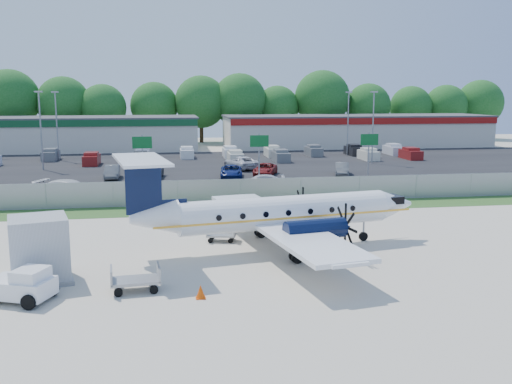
{
  "coord_description": "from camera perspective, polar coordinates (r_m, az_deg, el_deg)",
  "views": [
    {
      "loc": [
        -5.85,
        -30.83,
        8.72
      ],
      "look_at": [
        0.0,
        6.0,
        2.3
      ],
      "focal_mm": 40.0,
      "sensor_mm": 36.0,
      "label": 1
    }
  ],
  "objects": [
    {
      "name": "baggage_cart_near",
      "position": [
        34.31,
        -3.48,
        -4.25
      ],
      "size": [
        1.9,
        1.38,
        0.9
      ],
      "color": "gray",
      "rests_on": "ground"
    },
    {
      "name": "cone_port_wing",
      "position": [
        25.1,
        -5.56,
        -9.91
      ],
      "size": [
        0.43,
        0.43,
        0.6
      ],
      "color": "#DE4807",
      "rests_on": "ground"
    },
    {
      "name": "cone_starboard_wing",
      "position": [
        40.56,
        4.47,
        -2.3
      ],
      "size": [
        0.4,
        0.4,
        0.56
      ],
      "color": "#DE4807",
      "rests_on": "ground"
    },
    {
      "name": "access_road",
      "position": [
        50.92,
        -2.29,
        -0.09
      ],
      "size": [
        170.0,
        8.0,
        0.02
      ],
      "primitive_type": "cube",
      "color": "black",
      "rests_on": "ground"
    },
    {
      "name": "parked_car_d",
      "position": [
        62.1,
        0.92,
        1.69
      ],
      "size": [
        3.58,
        5.12,
        1.3
      ],
      "primitive_type": "imported",
      "rotation": [
        0.0,
        0.0,
        -0.34
      ],
      "color": "maroon",
      "rests_on": "ground"
    },
    {
      "name": "road_car_mid",
      "position": [
        53.02,
        0.39,
        0.3
      ],
      "size": [
        4.77,
        2.43,
        1.33
      ],
      "primitive_type": "imported",
      "rotation": [
        0.0,
        0.0,
        -1.7
      ],
      "color": "silver",
      "rests_on": "ground"
    },
    {
      "name": "parked_car_a",
      "position": [
        61.49,
        -14.17,
        1.31
      ],
      "size": [
        1.61,
        4.28,
        1.4
      ],
      "primitive_type": "imported",
      "rotation": [
        0.0,
        0.0,
        0.03
      ],
      "color": "#595B5E",
      "rests_on": "ground"
    },
    {
      "name": "service_container",
      "position": [
        28.74,
        -20.84,
        -5.57
      ],
      "size": [
        3.37,
        3.37,
        3.08
      ],
      "color": "#B4B7BB",
      "rests_on": "ground"
    },
    {
      "name": "building_east",
      "position": [
        98.31,
        9.95,
        6.07
      ],
      "size": [
        44.4,
        12.4,
        5.24
      ],
      "color": "silver",
      "rests_on": "ground"
    },
    {
      "name": "aircraft",
      "position": [
        32.23,
        2.25,
        -2.07
      ],
      "size": [
        17.88,
        17.54,
        5.46
      ],
      "color": "white",
      "rests_on": "ground"
    },
    {
      "name": "far_parking_rows",
      "position": [
        76.56,
        -4.59,
        3.19
      ],
      "size": [
        56.0,
        10.0,
        1.6
      ],
      "primitive_type": null,
      "color": "gray",
      "rests_on": "ground"
    },
    {
      "name": "pushback_tug",
      "position": [
        26.49,
        -22.3,
        -8.63
      ],
      "size": [
        3.11,
        2.74,
        1.45
      ],
      "color": "white",
      "rests_on": "ground"
    },
    {
      "name": "light_pole_sw",
      "position": [
        80.17,
        -19.32,
        6.73
      ],
      "size": [
        0.9,
        0.35,
        9.09
      ],
      "color": "gray",
      "rests_on": "ground"
    },
    {
      "name": "perimeter_fence",
      "position": [
        45.87,
        -1.57,
        0.08
      ],
      "size": [
        120.0,
        0.06,
        1.99
      ],
      "color": "gray",
      "rests_on": "ground"
    },
    {
      "name": "parked_car_f",
      "position": [
        66.86,
        -10.84,
        2.1
      ],
      "size": [
        3.36,
        5.34,
        1.7
      ],
      "primitive_type": "imported",
      "rotation": [
        0.0,
        0.0,
        3.44
      ],
      "color": "silver",
      "rests_on": "ground"
    },
    {
      "name": "sign_right",
      "position": [
        57.52,
        11.24,
        4.48
      ],
      "size": [
        1.8,
        0.26,
        5.0
      ],
      "color": "gray",
      "rests_on": "ground"
    },
    {
      "name": "parking_lot",
      "position": [
        71.6,
        -4.28,
        2.75
      ],
      "size": [
        170.0,
        32.0,
        0.02
      ],
      "primitive_type": "cube",
      "color": "black",
      "rests_on": "ground"
    },
    {
      "name": "ground",
      "position": [
        32.57,
        1.66,
        -5.76
      ],
      "size": [
        170.0,
        170.0,
        0.0
      ],
      "primitive_type": "plane",
      "color": "beige",
      "rests_on": "ground"
    },
    {
      "name": "light_pole_nw",
      "position": [
        70.36,
        -20.75,
        6.3
      ],
      "size": [
        0.9,
        0.35,
        9.09
      ],
      "color": "gray",
      "rests_on": "ground"
    },
    {
      "name": "road_car_west",
      "position": [
        49.88,
        -18.04,
        -0.79
      ],
      "size": [
        6.26,
        4.42,
        1.68
      ],
      "primitive_type": "imported",
      "rotation": [
        0.0,
        0.0,
        1.17
      ],
      "color": "silver",
      "rests_on": "ground"
    },
    {
      "name": "tree_line",
      "position": [
        105.36,
        -5.83,
        4.97
      ],
      "size": [
        112.0,
        6.0,
        14.0
      ],
      "primitive_type": null,
      "color": "#19571A",
      "rests_on": "ground"
    },
    {
      "name": "light_pole_se",
      "position": [
        83.04,
        9.2,
        7.23
      ],
      "size": [
        0.9,
        0.35,
        9.09
      ],
      "color": "gray",
      "rests_on": "ground"
    },
    {
      "name": "building_west",
      "position": [
        94.77,
        -20.14,
        5.49
      ],
      "size": [
        46.4,
        12.4,
        5.24
      ],
      "color": "silver",
      "rests_on": "ground"
    },
    {
      "name": "parked_car_c",
      "position": [
        60.3,
        -2.48,
        1.44
      ],
      "size": [
        2.78,
        5.06,
        1.34
      ],
      "primitive_type": "imported",
      "rotation": [
        0.0,
        0.0,
        -0.12
      ],
      "color": "navy",
      "rests_on": "ground"
    },
    {
      "name": "sign_mid",
      "position": [
        54.7,
        0.33,
        4.41
      ],
      "size": [
        1.8,
        0.26,
        5.0
      ],
      "color": "gray",
      "rests_on": "ground"
    },
    {
      "name": "parked_car_g",
      "position": [
        67.03,
        -1.52,
        2.29
      ],
      "size": [
        4.15,
        6.05,
        1.54
      ],
      "primitive_type": "imported",
      "rotation": [
        0.0,
        0.0,
        3.46
      ],
      "color": "silver",
      "rests_on": "ground"
    },
    {
      "name": "sign_left",
      "position": [
        54.02,
        -11.29,
        4.15
      ],
      "size": [
        1.8,
        0.26,
        5.0
      ],
      "color": "gray",
      "rests_on": "ground"
    },
    {
      "name": "parked_car_b",
      "position": [
        60.75,
        -10.39,
        1.35
      ],
      "size": [
        2.75,
        5.72,
        1.61
      ],
      "primitive_type": "imported",
      "rotation": [
        0.0,
        0.0,
        -0.09
      ],
      "color": "#595B5E",
      "rests_on": "ground"
    },
    {
      "name": "baggage_cart_far",
      "position": [
        26.34,
        -11.96,
        -8.56
      ],
      "size": [
        2.29,
        1.49,
        1.15
      ],
      "color": "gray",
      "rests_on": "ground"
    },
    {
      "name": "grass_verge",
      "position": [
        44.1,
        -1.22,
        -1.63
      ],
      "size": [
        170.0,
        4.0,
        0.02
      ],
      "primitive_type": "cube",
      "color": "#2D561E",
      "rests_on": "ground"
    },
    {
      "name": "cone_nose",
      "position": [
        37.92,
        7.48,
        -3.16
      ],
      "size": [
        0.43,
        0.43,
        0.61
      ],
      "color": "#DE4807",
      "rests_on": "ground"
    },
    {
      "name": "light_pole_ne",
      "position": [
        73.61,
        11.63,
        6.85
      ],
      "size": [
        0.9,
        0.35,
        9.09
      ],
      "color": "gray",
      "rests_on": "ground"
    },
    {
      "name": "parked_car_e",
      "position": [
        62.96,
        8.58,
        1.69
      ],
      "size": [
        2.49,
        4.29,
        1.34
      ],
      "primitive_type": "imported",
      "rotation": [
        0.0,
        0.0,
        -0.28
      ],
      "color": "#595B5E",
      "rests_on": "ground"
    }
  ]
}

